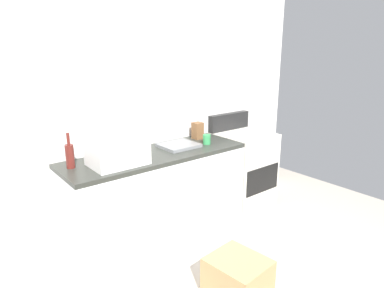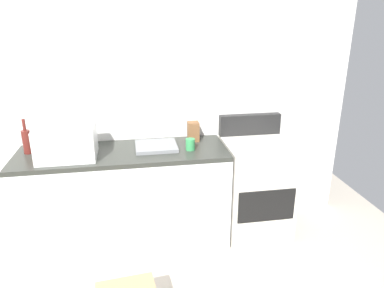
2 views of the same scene
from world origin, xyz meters
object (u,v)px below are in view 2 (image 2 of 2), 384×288
at_px(wine_bottle, 27,141).
at_px(coffee_mug, 190,144).
at_px(stove_oven, 255,186).
at_px(knife_block, 193,132).
at_px(microwave, 66,142).

xyz_separation_m(wine_bottle, coffee_mug, (1.36, -0.16, -0.06)).
distance_m(stove_oven, wine_bottle, 2.08).
height_order(stove_oven, wine_bottle, wine_bottle).
height_order(wine_bottle, knife_block, wine_bottle).
relative_size(stove_oven, coffee_mug, 11.00).
bearing_deg(wine_bottle, microwave, -25.24).
bearing_deg(microwave, stove_oven, 2.75).
bearing_deg(stove_oven, microwave, -177.25).
distance_m(coffee_mug, knife_block, 0.24).
bearing_deg(stove_oven, coffee_mug, -173.71).
xyz_separation_m(stove_oven, coffee_mug, (-0.64, -0.07, 0.48)).
height_order(wine_bottle, coffee_mug, wine_bottle).
distance_m(wine_bottle, coffee_mug, 1.37).
xyz_separation_m(stove_oven, microwave, (-1.66, -0.08, 0.57)).
bearing_deg(wine_bottle, knife_block, 2.95).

